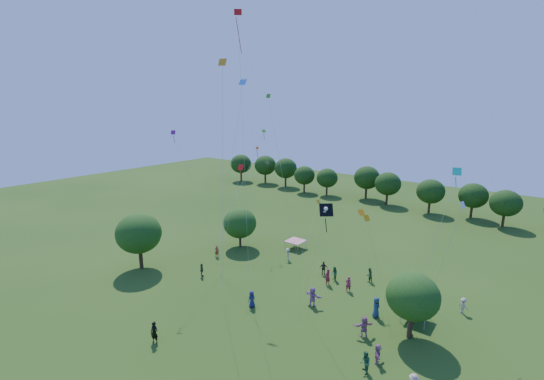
{
  "coord_description": "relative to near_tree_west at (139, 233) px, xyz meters",
  "views": [
    {
      "loc": [
        19.42,
        -11.56,
        18.44
      ],
      "look_at": [
        0.0,
        14.0,
        11.0
      ],
      "focal_mm": 24.0,
      "sensor_mm": 36.0,
      "label": 1
    }
  ],
  "objects": [
    {
      "name": "small_kite_3",
      "position": [
        11.64,
        10.68,
        10.18
      ],
      "size": [
        4.41,
        0.33,
        18.44
      ],
      "color": "#33931A"
    },
    {
      "name": "small_kite_0",
      "position": [
        5.75,
        12.07,
        5.51
      ],
      "size": [
        0.98,
        7.98,
        11.99
      ],
      "color": "#D9520C"
    },
    {
      "name": "small_kite_2",
      "position": [
        14.94,
        13.97,
        1.95
      ],
      "size": [
        0.34,
        4.17,
        6.21
      ],
      "color": "orange"
    },
    {
      "name": "crowd_person_1",
      "position": [
        19.22,
        9.54,
        -3.38
      ],
      "size": [
        0.6,
        0.76,
        1.79
      ],
      "primitive_type": "imported",
      "rotation": [
        0.0,
        0.0,
        4.42
      ],
      "color": "maroon",
      "rests_on": "ground"
    },
    {
      "name": "crowd_person_10",
      "position": [
        7.26,
        2.77,
        -3.52
      ],
      "size": [
        0.94,
        0.89,
        1.53
      ],
      "primitive_type": "imported",
      "rotation": [
        0.0,
        0.0,
        2.43
      ],
      "color": "#464038",
      "rests_on": "ground"
    },
    {
      "name": "crowd_person_16",
      "position": [
        28.9,
        5.94,
        -3.41
      ],
      "size": [
        0.59,
        1.07,
        1.75
      ],
      "primitive_type": "imported",
      "rotation": [
        0.0,
        0.0,
        1.45
      ],
      "color": "#474339",
      "rests_on": "ground"
    },
    {
      "name": "crowd_person_17",
      "position": [
        20.11,
        5.02,
        -3.34
      ],
      "size": [
        1.75,
        0.63,
        1.87
      ],
      "primitive_type": "imported",
      "rotation": [
        0.0,
        0.0,
        3.14
      ],
      "color": "#A564AB",
      "rests_on": "ground"
    },
    {
      "name": "tent_blue",
      "position": [
        28.63,
        8.32,
        -3.24
      ],
      "size": [
        2.2,
        2.2,
        1.1
      ],
      "color": "#1B6EB4",
      "rests_on": "ground"
    },
    {
      "name": "small_kite_5",
      "position": [
        6.03,
        2.4,
        7.84
      ],
      "size": [
        2.9,
        3.84,
        14.73
      ],
      "color": "#881675"
    },
    {
      "name": "small_kite_4",
      "position": [
        9.43,
        6.79,
        13.0
      ],
      "size": [
        2.63,
        2.67,
        19.84
      ],
      "color": "blue"
    },
    {
      "name": "crowd_person_14",
      "position": [
        27.68,
        -0.43,
        -3.45
      ],
      "size": [
        0.87,
        0.91,
        1.66
      ],
      "primitive_type": "imported",
      "rotation": [
        0.0,
        0.0,
        5.42
      ],
      "color": "#2A623C",
      "rests_on": "ground"
    },
    {
      "name": "crowd_person_6",
      "position": [
        27.05,
        9.63,
        -3.38
      ],
      "size": [
        0.66,
        0.97,
        1.79
      ],
      "primitive_type": "imported",
      "rotation": [
        0.0,
        0.0,
        1.35
      ],
      "color": "#1A224E",
      "rests_on": "ground"
    },
    {
      "name": "crowd_person_12",
      "position": [
        15.69,
        1.36,
        -3.48
      ],
      "size": [
        0.58,
        0.86,
        1.61
      ],
      "primitive_type": "imported",
      "rotation": [
        0.0,
        0.0,
        4.51
      ],
      "color": "navy",
      "rests_on": "ground"
    },
    {
      "name": "crowd_person_4",
      "position": [
        17.73,
        11.35,
        -3.5
      ],
      "size": [
        1.0,
        0.79,
        1.55
      ],
      "primitive_type": "imported",
      "rotation": [
        0.0,
        0.0,
        3.63
      ],
      "color": "#392F2D",
      "rests_on": "ground"
    },
    {
      "name": "near_tree_north",
      "position": [
        4.75,
        11.87,
        -0.96
      ],
      "size": [
        4.4,
        4.4,
        5.31
      ],
      "color": "#422B19",
      "rests_on": "ground"
    },
    {
      "name": "crowd_person_15",
      "position": [
        12.32,
        12.11,
        -3.52
      ],
      "size": [
        1.07,
        0.95,
        1.53
      ],
      "primitive_type": "imported",
      "rotation": [
        0.0,
        0.0,
        5.65
      ],
      "color": "#B7B092",
      "rests_on": "ground"
    },
    {
      "name": "crowd_person_2",
      "position": [
        19.35,
        10.81,
        -3.49
      ],
      "size": [
        0.85,
        0.84,
        1.57
      ],
      "primitive_type": "imported",
      "rotation": [
        0.0,
        0.0,
        5.53
      ],
      "color": "#2B6537",
      "rests_on": "ground"
    },
    {
      "name": "tent_red_stripe",
      "position": [
        10.98,
        15.85,
        -3.24
      ],
      "size": [
        2.2,
        2.2,
        1.1
      ],
      "color": "red",
      "rests_on": "ground"
    },
    {
      "name": "near_tree_west",
      "position": [
        0.0,
        0.0,
        0.0
      ],
      "size": [
        5.1,
        5.1,
        6.59
      ],
      "color": "#422B19",
      "rests_on": "ground"
    },
    {
      "name": "crowd_person_11",
      "position": [
        25.89,
        3.5,
        -3.38
      ],
      "size": [
        1.56,
        1.66,
        1.8
      ],
      "primitive_type": "imported",
      "rotation": [
        0.0,
        0.0,
        3.99
      ],
      "color": "#A9628C",
      "rests_on": "ground"
    },
    {
      "name": "small_kite_6",
      "position": [
        30.68,
        10.24,
        4.85
      ],
      "size": [
        2.19,
        1.91,
        9.57
      ],
      "color": "silver"
    },
    {
      "name": "treeline",
      "position": [
        14.69,
        44.97,
        -0.19
      ],
      "size": [
        88.01,
        8.77,
        6.77
      ],
      "color": "#422B19",
      "rests_on": "ground"
    },
    {
      "name": "small_kite_11",
      "position": [
        5.08,
        14.26,
        7.35
      ],
      "size": [
        0.52,
        10.19,
        14.03
      ],
      "color": "#399B1C"
    },
    {
      "name": "man_in_black",
      "position": [
        12.99,
        -7.38,
        -3.37
      ],
      "size": [
        0.78,
        0.63,
        1.82
      ],
      "primitive_type": "imported",
      "rotation": [
        0.0,
        0.0,
        0.32
      ],
      "color": "black",
      "rests_on": "ground"
    },
    {
      "name": "small_kite_8",
      "position": [
        9.54,
        6.46,
        6.12
      ],
      "size": [
        2.15,
        2.01,
        10.98
      ],
      "color": "red"
    },
    {
      "name": "small_kite_9",
      "position": [
        22.53,
        9.98,
        3.38
      ],
      "size": [
        0.93,
        2.56,
        7.44
      ],
      "color": "orange"
    },
    {
      "name": "crowd_person_5",
      "position": [
        27.99,
        1.11,
        -3.52
      ],
      "size": [
        0.88,
        1.5,
        1.52
      ],
      "primitive_type": "imported",
      "rotation": [
        0.0,
        0.0,
        1.85
      ],
      "color": "#9F5D84",
      "rests_on": "ground"
    },
    {
      "name": "small_kite_10",
      "position": [
        14.68,
        -0.79,
        12.62
      ],
      "size": [
        3.09,
        2.13,
        20.65
      ],
      "color": "orange"
    },
    {
      "name": "red_high_kite",
      "position": [
        13.01,
        3.36,
        16.83
      ],
      "size": [
        1.86,
        1.13,
        25.41
      ],
      "color": "red"
    },
    {
      "name": "near_tree_east",
      "position": [
        28.93,
        5.58,
        -0.57
      ],
      "size": [
        4.17,
        4.17,
        5.59
      ],
      "color": "#422B19",
      "rests_on": "ground"
    },
    {
      "name": "crowd_person_7",
      "position": [
        4.65,
        7.62,
        -3.52
      ],
      "size": [
        0.68,
        0.59,
        1.53
      ],
      "primitive_type": "imported",
      "rotation": [
        0.0,
        0.0,
        3.64
      ],
      "color": "#9D381C",
      "rests_on": "ground"
    },
    {
      "name": "crowd_person_8",
      "position": [
        22.47,
        12.82,
        -3.49
      ],
      "size": [
        0.69,
        0.89,
        1.59
      ],
      "primitive_type": "imported",
      "rotation": [
        0.0,
        0.0,
        4.31
      ],
      "color": "#264C20",
      "rests_on": "ground"
    },
    {
      "name": "pirate_kite",
      "position": [
        23.16,
        1.32,
        6.34
      ],
      "size": [
        4.25,
        3.49,
        9.97
      ],
      "color": "black"
    },
    {
      "name": "small_kite_1",
      "position": [
        23.59,
        8.95,
        3.21
      ],
      "size": [
        0.95,
        3.31,
        7.37
      ],
      "color": "#FFA10D"
    },
    {
      "name": "crowd_person_9",
      "position": [
        31.68,
        12.2,
        -3.53
      ],
      "size": [
        1.06,
        0.9,
        1.5
      ],
      "primitive_type": "imported",
      "rotation": [
        0.0,
        0.0,
        2.56
      ],
      "color": "#B3A28F",
      "rests_on": "ground"
    },
    {
      "name": "small_kite_7",
      "position": [
        30.56,
        6.16,
        7.38
      ],
      "size": [
        2.27,
        2.2,
        12.81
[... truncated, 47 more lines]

